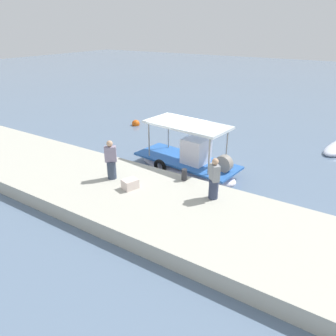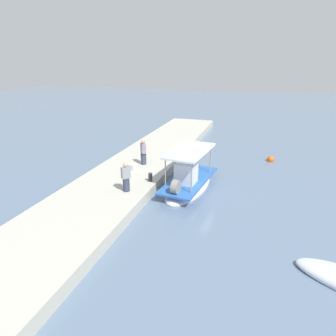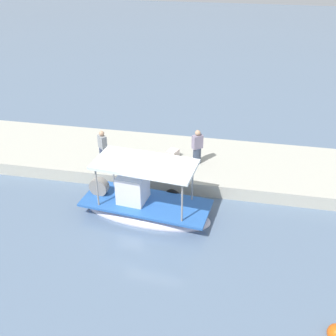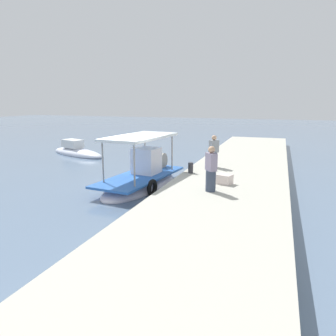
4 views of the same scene
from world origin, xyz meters
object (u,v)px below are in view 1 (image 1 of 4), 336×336
Objects in this scene: main_fishing_boat at (188,163)px; mooring_bollard at (184,175)px; fisherman_near_bollard at (111,162)px; fisherman_by_crate at (214,181)px; cargo_crate at (130,184)px; marker_buoy at (136,124)px.

main_fishing_boat is 11.45× the size of mooring_bollard.
fisherman_near_bollard is 1.05× the size of fisherman_by_crate.
main_fishing_boat is at bearing 133.66° from fisherman_by_crate.
mooring_bollard is (-1.71, 0.74, -0.50)m from fisherman_by_crate.
fisherman_near_bollard is (-1.72, -3.62, 0.98)m from main_fishing_boat.
main_fishing_boat is 4.13m from fisherman_near_bollard.
fisherman_by_crate reaches higher than cargo_crate.
mooring_bollard is (0.99, -2.08, 0.45)m from main_fishing_boat.
fisherman_near_bollard is at bearing -169.86° from fisherman_by_crate.
fisherman_by_crate is (4.42, 0.79, -0.03)m from fisherman_near_bollard.
main_fishing_boat is at bearing -34.39° from marker_buoy.
fisherman_near_bollard is 3.16m from mooring_bollard.
fisherman_by_crate is 2.78× the size of cargo_crate.
fisherman_near_bollard reaches higher than fisherman_by_crate.
fisherman_by_crate is 3.29× the size of mooring_bollard.
main_fishing_boat is 8.53m from marker_buoy.
main_fishing_boat is 2.35m from mooring_bollard.
main_fishing_boat reaches higher than mooring_bollard.
fisherman_near_bollard reaches higher than mooring_bollard.
main_fishing_boat reaches higher than marker_buoy.
marker_buoy is (-5.31, 8.43, -1.29)m from fisherman_near_bollard.
main_fishing_boat reaches higher than fisherman_near_bollard.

